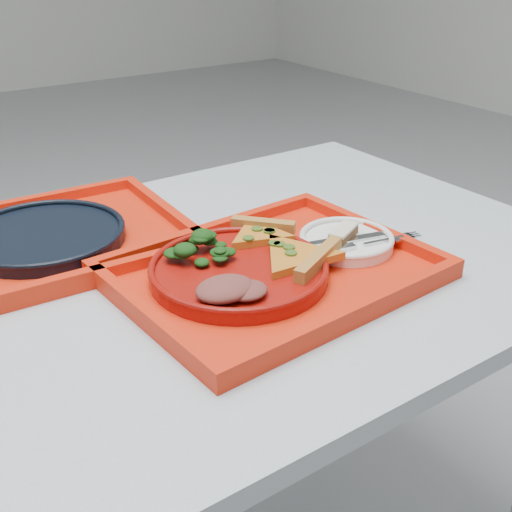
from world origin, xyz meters
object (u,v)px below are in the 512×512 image
(tray_main, at_px, (273,274))
(tray_far, at_px, (46,245))
(dinner_plate, at_px, (239,273))
(navy_plate, at_px, (44,237))
(dessert_bar, at_px, (343,233))

(tray_main, bearing_deg, tray_far, 126.59)
(tray_far, height_order, dinner_plate, dinner_plate)
(navy_plate, bearing_deg, tray_main, -49.97)
(tray_far, bearing_deg, dinner_plate, -53.27)
(tray_main, height_order, navy_plate, navy_plate)
(tray_far, bearing_deg, tray_main, -47.31)
(tray_far, xyz_separation_m, dessert_bar, (0.39, -0.29, 0.03))
(tray_far, height_order, navy_plate, navy_plate)
(dinner_plate, bearing_deg, navy_plate, 124.07)
(tray_main, relative_size, dessert_bar, 6.48)
(tray_far, xyz_separation_m, navy_plate, (0.00, 0.00, 0.01))
(navy_plate, bearing_deg, dessert_bar, -36.72)
(tray_main, distance_m, navy_plate, 0.39)
(navy_plate, distance_m, dessert_bar, 0.49)
(dinner_plate, relative_size, dessert_bar, 3.74)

